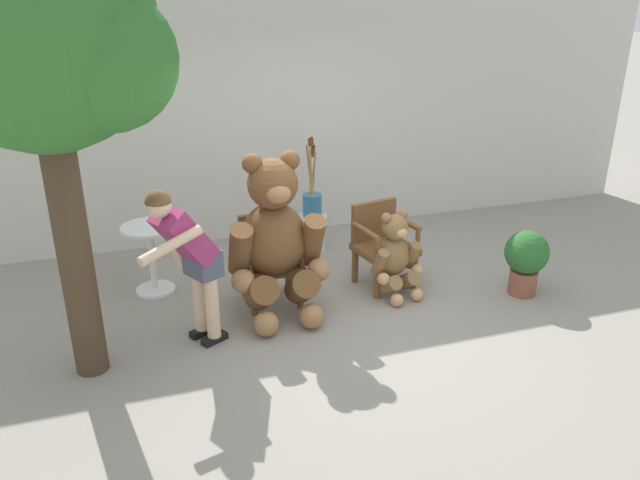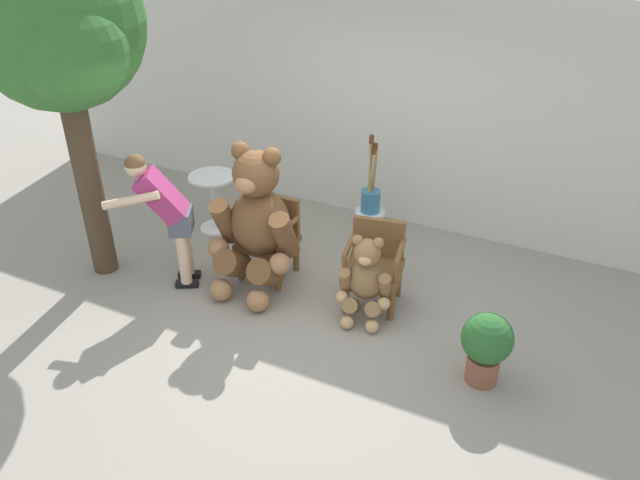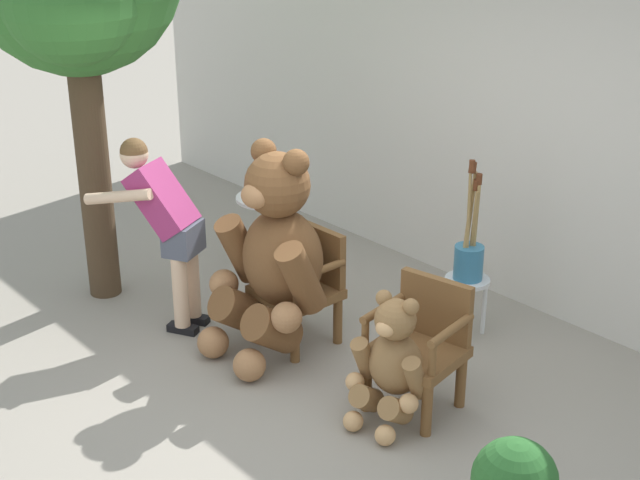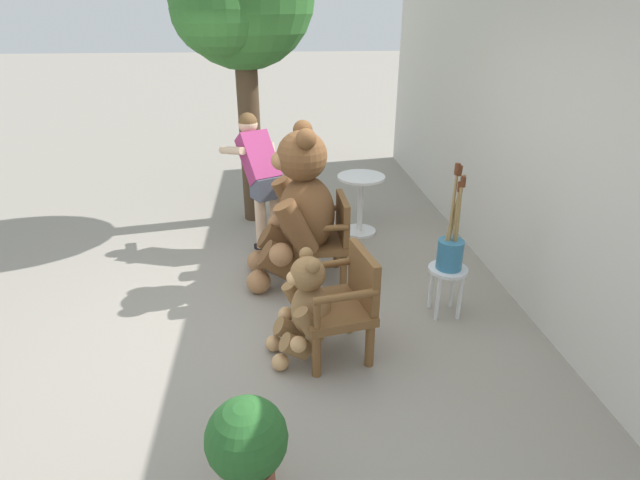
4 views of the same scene
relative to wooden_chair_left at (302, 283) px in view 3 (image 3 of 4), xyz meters
The scene contains 10 objects.
ground_plane 0.96m from the wooden_chair_left, 44.00° to the right, with size 60.00×60.00×0.00m, color gray.
back_wall 2.13m from the wooden_chair_left, 71.53° to the left, with size 10.00×0.16×2.80m, color beige.
wooden_chair_left is the anchor object (origin of this frame).
wooden_chair_right 1.20m from the wooden_chair_left, ahead, with size 0.65×0.62×0.86m.
teddy_bear_large 0.40m from the wooden_chair_left, 89.48° to the right, with size 0.94×0.89×1.57m.
teddy_bear_small 1.25m from the wooden_chair_left, 13.31° to the right, with size 0.55×0.55×0.89m.
person_visitor 1.13m from the wooden_chair_left, 143.01° to the right, with size 0.71×0.72×1.48m.
white_stool 1.24m from the wooden_chair_left, 52.79° to the left, with size 0.34×0.34×0.46m.
brush_bucket 1.26m from the wooden_chair_left, 52.84° to the left, with size 0.22×0.22×0.93m.
round_side_table 1.22m from the wooden_chair_left, 153.78° to the left, with size 0.56×0.56×0.72m.
Camera 3 is at (4.00, -3.23, 3.28)m, focal length 50.00 mm.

